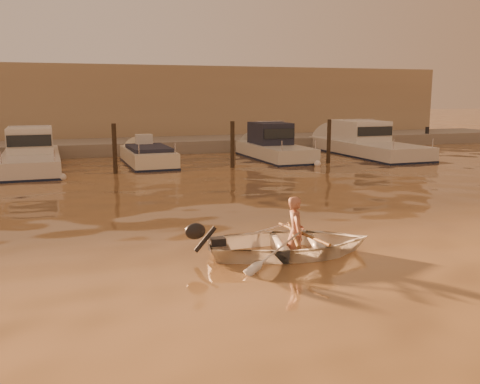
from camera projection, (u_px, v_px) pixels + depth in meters
name	position (u px, v px, depth m)	size (l,w,h in m)	color
ground_plane	(229.00, 288.00, 8.88)	(160.00, 160.00, 0.00)	#91613A
dinghy	(290.00, 244.00, 10.71)	(2.35, 3.29, 0.68)	white
person	(295.00, 233.00, 10.69)	(0.54, 0.35, 1.48)	#A46652
outboard_motor	(216.00, 244.00, 10.45)	(0.90, 0.40, 0.70)	black
oar_port	(303.00, 233.00, 10.71)	(0.06, 0.06, 2.10)	brown
oar_starboard	(293.00, 234.00, 10.68)	(0.06, 0.06, 2.10)	brown
moored_boat_2	(31.00, 155.00, 22.44)	(2.25, 7.56, 1.75)	silver
moored_boat_3	(148.00, 160.00, 24.15)	(1.88, 5.50, 0.95)	beige
moored_boat_4	(275.00, 146.00, 26.14)	(2.06, 6.42, 1.75)	beige
moored_boat_5	(366.00, 143.00, 27.87)	(2.66, 8.78, 1.75)	beige
piling_2	(115.00, 151.00, 21.42)	(0.18, 0.18, 2.20)	#2D2319
piling_3	(232.00, 147.00, 23.08)	(0.18, 0.18, 2.20)	#2D2319
piling_4	(329.00, 143.00, 24.64)	(0.18, 0.18, 2.20)	#2D2319
fender_c	(63.00, 177.00, 19.89)	(0.30, 0.30, 0.30)	silver
fender_d	(174.00, 168.00, 22.42)	(0.30, 0.30, 0.30)	red
fender_e	(318.00, 164.00, 23.68)	(0.30, 0.30, 0.30)	white
quay	(102.00, 150.00, 28.75)	(52.00, 4.00, 1.00)	gray
waterfront_building	(92.00, 106.00, 33.43)	(46.00, 7.00, 4.80)	#9E8466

